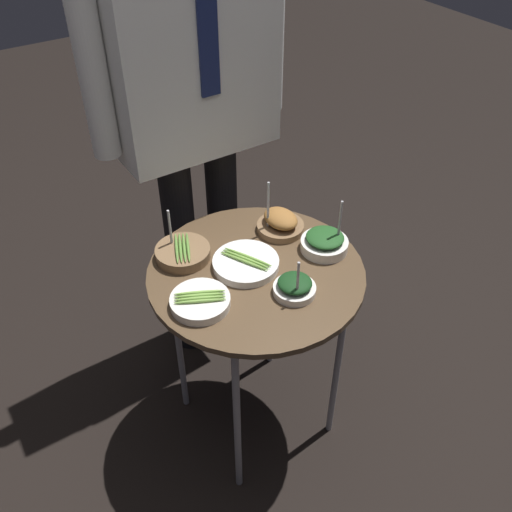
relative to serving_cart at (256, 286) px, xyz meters
name	(u,v)px	position (x,y,z in m)	size (l,w,h in m)	color
ground_plane	(256,415)	(0.00, 0.00, -0.60)	(8.00, 8.00, 0.00)	black
serving_cart	(256,286)	(0.00, 0.00, 0.00)	(0.59, 0.59, 0.66)	brown
bowl_spinach_near_rim	(295,287)	(0.03, -0.13, 0.08)	(0.11, 0.11, 0.13)	silver
bowl_asparagus_far_rim	(246,263)	(-0.01, 0.03, 0.07)	(0.18, 0.18, 0.03)	white
bowl_spinach_center	(325,242)	(0.21, -0.03, 0.08)	(0.13, 0.13, 0.16)	silver
bowl_asparagus_front_left	(183,252)	(-0.14, 0.16, 0.07)	(0.15, 0.15, 0.14)	brown
bowl_asparagus_back_left	(200,301)	(-0.19, -0.03, 0.07)	(0.15, 0.15, 0.03)	silver
bowl_roast_front_center	(280,223)	(0.16, 0.11, 0.08)	(0.14, 0.14, 0.17)	brown
waiter_figure	(190,69)	(0.06, 0.43, 0.45)	(0.62, 0.23, 1.67)	black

